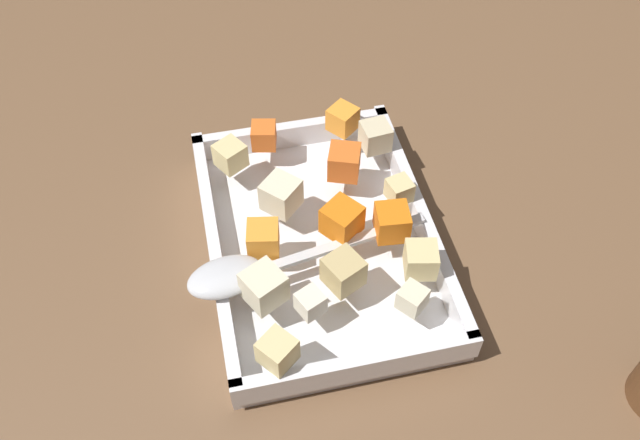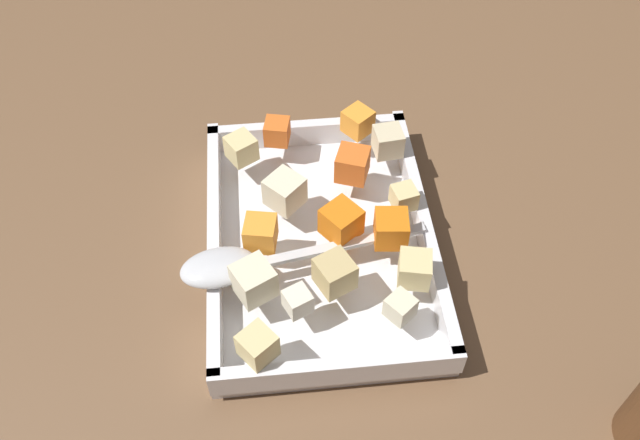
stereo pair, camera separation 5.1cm
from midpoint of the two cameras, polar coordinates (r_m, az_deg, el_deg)
name	(u,v)px [view 1 (the left image)]	position (r m, az deg, el deg)	size (l,w,h in m)	color
ground_plane	(337,246)	(0.73, -0.55, -2.30)	(4.00, 4.00, 0.00)	brown
baking_dish	(320,245)	(0.71, -2.06, -2.20)	(0.32, 0.23, 0.04)	silver
carrot_chunk_corner_se	(263,239)	(0.66, -6.96, -1.66)	(0.03, 0.03, 0.03)	orange
carrot_chunk_near_right	(339,220)	(0.67, -0.55, -0.12)	(0.03, 0.03, 0.03)	orange
carrot_chunk_center	(344,162)	(0.73, 0.00, 4.76)	(0.03, 0.03, 0.03)	orange
carrot_chunk_heap_side	(343,119)	(0.78, -0.01, 8.33)	(0.03, 0.03, 0.03)	orange
carrot_chunk_front_center	(264,136)	(0.76, -6.64, 6.92)	(0.03, 0.03, 0.03)	orange
carrot_chunk_rim_edge	(392,222)	(0.67, 3.85, -0.28)	(0.03, 0.03, 0.03)	orange
potato_chunk_near_left	(399,190)	(0.71, 4.56, 2.42)	(0.02, 0.02, 0.02)	#E0CC89
potato_chunk_corner_ne	(264,287)	(0.63, -7.03, -5.66)	(0.03, 0.03, 0.03)	beige
potato_chunk_under_handle	(343,272)	(0.64, -0.35, -4.42)	(0.03, 0.03, 0.03)	tan
potato_chunk_near_spoon	(375,136)	(0.76, 2.69, 6.90)	(0.03, 0.03, 0.03)	beige
potato_chunk_far_right	(281,195)	(0.70, -5.37, 2.01)	(0.03, 0.03, 0.03)	beige
potato_chunk_mid_left	(230,155)	(0.75, -9.44, 5.24)	(0.03, 0.03, 0.03)	#E0CC89
potato_chunk_far_left	(412,299)	(0.63, 5.37, -6.64)	(0.02, 0.02, 0.02)	beige
potato_chunk_mid_right	(421,260)	(0.65, 6.16, -3.40)	(0.03, 0.03, 0.03)	#E0CC89
potato_chunk_back_center	(277,351)	(0.60, -6.07, -10.91)	(0.03, 0.03, 0.03)	#E0CC89
parsnip_chunk_corner_nw	(310,303)	(0.62, -3.18, -7.01)	(0.02, 0.02, 0.02)	silver
serving_spoon	(240,273)	(0.65, -8.97, -4.48)	(0.07, 0.24, 0.02)	silver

